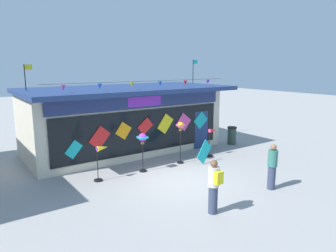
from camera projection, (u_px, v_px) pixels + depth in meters
name	position (u px, v px, depth m)	size (l,w,h in m)	color
ground_plane	(177.00, 180.00, 12.20)	(80.00, 80.00, 0.00)	#9E9B99
kite_shop_building	(125.00, 118.00, 16.19)	(10.17, 5.16, 4.73)	beige
wind_spinner_far_left	(101.00, 156.00, 11.98)	(0.64, 0.32, 1.40)	black
wind_spinner_left	(143.00, 141.00, 12.90)	(0.36, 0.36, 1.66)	black
wind_spinner_center_left	(181.00, 131.00, 13.99)	(0.31, 0.31, 1.93)	black
wind_spinner_center_right	(212.00, 139.00, 15.29)	(0.69, 0.39, 1.37)	black
person_near_camera	(272.00, 166.00, 11.13)	(0.34, 0.34, 1.68)	#333D56
person_mid_plaza	(214.00, 186.00, 9.27)	(0.34, 0.45, 1.68)	#333D56
trash_bin	(232.00, 135.00, 17.61)	(0.52, 0.52, 1.00)	#2D4238
display_kite_on_ground	(204.00, 152.00, 14.18)	(0.54, 0.03, 0.99)	#19B7BC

